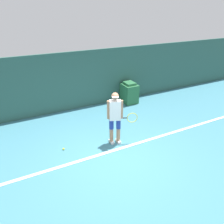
% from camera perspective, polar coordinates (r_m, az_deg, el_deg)
% --- Properties ---
extents(ground_plane, '(24.00, 24.00, 0.00)m').
position_cam_1_polar(ground_plane, '(6.49, 1.11, -11.83)').
color(ground_plane, teal).
extents(back_wall, '(24.00, 0.10, 2.40)m').
position_cam_1_polar(back_wall, '(9.10, -10.21, 7.82)').
color(back_wall, '#2D564C').
rests_on(back_wall, ground_plane).
extents(court_baseline, '(21.60, 0.10, 0.01)m').
position_cam_1_polar(court_baseline, '(6.73, -0.24, -10.24)').
color(court_baseline, white).
rests_on(court_baseline, ground_plane).
extents(tennis_player, '(0.88, 0.44, 1.72)m').
position_cam_1_polar(tennis_player, '(6.64, 0.89, -1.07)').
color(tennis_player, '#A37556').
rests_on(tennis_player, ground_plane).
extents(tennis_ball, '(0.07, 0.07, 0.07)m').
position_cam_1_polar(tennis_ball, '(6.94, -12.55, -9.40)').
color(tennis_ball, '#D1E533').
rests_on(tennis_ball, ground_plane).
extents(covered_chair, '(0.60, 0.73, 0.95)m').
position_cam_1_polar(covered_chair, '(9.89, 4.52, 5.02)').
color(covered_chair, '#28663D').
rests_on(covered_chair, ground_plane).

